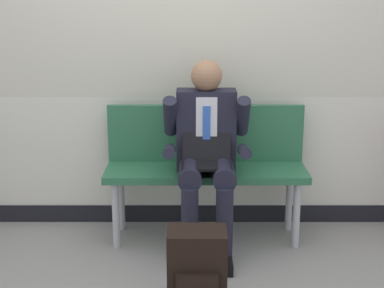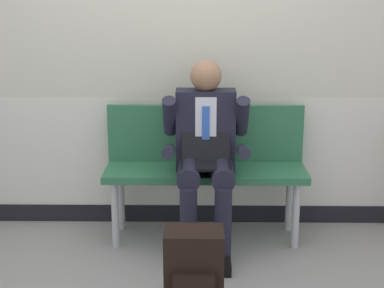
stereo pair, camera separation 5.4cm
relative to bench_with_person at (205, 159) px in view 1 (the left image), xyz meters
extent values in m
plane|color=gray|center=(-0.18, -0.40, -0.57)|extent=(18.00, 18.00, 0.00)
cube|color=silver|center=(-0.18, 0.28, -0.02)|extent=(6.60, 0.12, 0.83)
cube|color=black|center=(-0.18, 0.28, -0.50)|extent=(6.60, 0.14, 0.13)
cube|color=#2D6B47|center=(0.00, -0.07, -0.07)|extent=(1.39, 0.42, 0.05)
cube|color=#2D6B47|center=(0.00, 0.11, 0.16)|extent=(1.39, 0.04, 0.41)
cylinder|color=#B7B7BC|center=(-0.61, -0.22, -0.33)|extent=(0.05, 0.05, 0.47)
cylinder|color=#B7B7BC|center=(-0.61, 0.08, -0.33)|extent=(0.05, 0.05, 0.47)
cylinder|color=#B7B7BC|center=(0.61, -0.22, -0.33)|extent=(0.05, 0.05, 0.47)
cylinder|color=#B7B7BC|center=(0.61, 0.08, -0.33)|extent=(0.05, 0.05, 0.47)
cylinder|color=#1E1E2D|center=(-0.11, -0.28, 0.00)|extent=(0.15, 0.40, 0.15)
cylinder|color=#1E1E2D|center=(-0.11, -0.47, -0.31)|extent=(0.11, 0.11, 0.52)
cube|color=black|center=(-0.11, -0.53, -0.53)|extent=(0.10, 0.26, 0.07)
cylinder|color=#1E1E2D|center=(0.11, -0.28, 0.00)|extent=(0.15, 0.40, 0.15)
cylinder|color=#1E1E2D|center=(0.11, -0.47, -0.31)|extent=(0.11, 0.11, 0.52)
cube|color=black|center=(0.11, -0.53, -0.53)|extent=(0.10, 0.26, 0.07)
cube|color=#1E1E2D|center=(0.00, -0.07, 0.23)|extent=(0.40, 0.18, 0.55)
cube|color=silver|center=(0.00, -0.17, 0.28)|extent=(0.14, 0.01, 0.39)
cube|color=blue|center=(0.00, -0.17, 0.25)|extent=(0.05, 0.01, 0.33)
sphere|color=#9E7051|center=(0.00, -0.07, 0.60)|extent=(0.21, 0.21, 0.21)
cylinder|color=#1E1E2D|center=(-0.24, -0.14, 0.34)|extent=(0.09, 0.25, 0.30)
cylinder|color=#1E1E2D|center=(-0.24, -0.31, 0.15)|extent=(0.08, 0.27, 0.12)
cylinder|color=#1E1E2D|center=(0.24, -0.14, 0.34)|extent=(0.09, 0.25, 0.30)
cylinder|color=#1E1E2D|center=(0.24, -0.31, 0.15)|extent=(0.08, 0.27, 0.12)
cube|color=black|center=(0.00, -0.31, 0.05)|extent=(0.32, 0.22, 0.02)
cube|color=black|center=(0.00, -0.18, 0.16)|extent=(0.32, 0.08, 0.21)
cube|color=black|center=(-0.07, -1.04, -0.32)|extent=(0.32, 0.21, 0.48)
camera|label=1|loc=(-0.10, -3.90, 1.19)|focal=54.46mm
camera|label=2|loc=(-0.04, -3.90, 1.19)|focal=54.46mm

